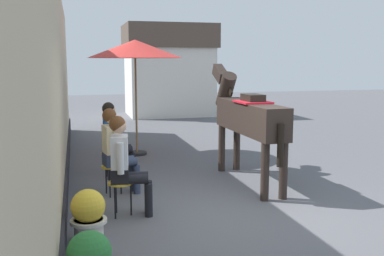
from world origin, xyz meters
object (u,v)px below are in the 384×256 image
seated_visitor_far (114,136)px  saddled_horse_center (247,117)px  seated_visitor_middle (115,147)px  seated_visitor_near (125,161)px  flower_planter_middle (88,215)px  cafe_parasol (135,50)px

seated_visitor_far → saddled_horse_center: saddled_horse_center is taller
seated_visitor_middle → seated_visitor_near: bearing=-88.2°
flower_planter_middle → cafe_parasol: (1.23, 4.83, 2.03)m
seated_visitor_far → flower_planter_middle: size_ratio=2.17×
flower_planter_middle → saddled_horse_center: bearing=36.3°
seated_visitor_near → seated_visitor_middle: (-0.03, 1.02, 0.00)m
seated_visitor_near → flower_planter_middle: (-0.52, -0.81, -0.44)m
seated_visitor_far → cafe_parasol: 2.60m
cafe_parasol → flower_planter_middle: bearing=-104.2°
seated_visitor_far → flower_planter_middle: 2.96m
seated_visitor_far → saddled_horse_center: size_ratio=0.46×
saddled_horse_center → seated_visitor_near: bearing=-151.5°
saddled_horse_center → flower_planter_middle: saddled_horse_center is taller
seated_visitor_middle → saddled_horse_center: size_ratio=0.46×
saddled_horse_center → seated_visitor_middle: bearing=-174.9°
seated_visitor_far → seated_visitor_near: bearing=-90.9°
seated_visitor_middle → cafe_parasol: 3.47m
seated_visitor_near → cafe_parasol: size_ratio=0.54×
saddled_horse_center → cafe_parasol: bearing=119.1°
seated_visitor_middle → cafe_parasol: bearing=76.2°
cafe_parasol → seated_visitor_far: bearing=-109.0°
flower_planter_middle → cafe_parasol: bearing=75.8°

